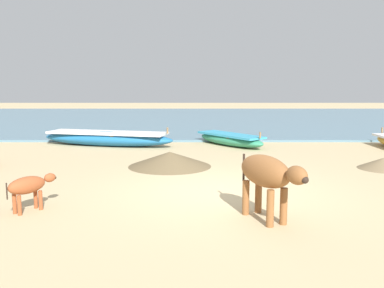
{
  "coord_description": "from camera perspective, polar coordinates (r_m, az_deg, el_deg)",
  "views": [
    {
      "loc": [
        -0.58,
        -8.06,
        2.14
      ],
      "look_at": [
        -0.56,
        2.57,
        0.6
      ],
      "focal_mm": 38.85,
      "sensor_mm": 36.0,
      "label": 1
    }
  ],
  "objects": [
    {
      "name": "ground",
      "position": [
        8.36,
        3.88,
        -6.61
      ],
      "size": [
        80.0,
        80.0,
        0.0
      ],
      "primitive_type": "plane",
      "color": "tan"
    },
    {
      "name": "sea_water",
      "position": [
        25.35,
        1.19,
        3.47
      ],
      "size": [
        60.0,
        20.0,
        0.08
      ],
      "primitive_type": "cube",
      "color": "slate",
      "rests_on": "ground"
    },
    {
      "name": "fishing_boat_1",
      "position": [
        14.79,
        -11.65,
        0.8
      ],
      "size": [
        4.88,
        2.14,
        0.7
      ],
      "rotation": [
        0.0,
        0.0,
        6.04
      ],
      "color": "#1E669E",
      "rests_on": "ground"
    },
    {
      "name": "fishing_boat_3",
      "position": [
        14.61,
        5.18,
        0.67
      ],
      "size": [
        2.51,
        2.94,
        0.6
      ],
      "rotation": [
        0.0,
        0.0,
        5.36
      ],
      "color": "#338C66",
      "rests_on": "ground"
    },
    {
      "name": "cow_adult_brown",
      "position": [
        6.59,
        10.13,
        -4.11
      ],
      "size": [
        0.97,
        1.52,
        1.03
      ],
      "rotation": [
        0.0,
        0.0,
        5.16
      ],
      "color": "brown",
      "rests_on": "ground"
    },
    {
      "name": "calf_near_rust",
      "position": [
        7.53,
        -21.62,
        -5.42
      ],
      "size": [
        0.7,
        0.83,
        0.6
      ],
      "rotation": [
        0.0,
        0.0,
        0.92
      ],
      "color": "#9E4C28",
      "rests_on": "ground"
    },
    {
      "name": "debris_pile_0",
      "position": [
        11.63,
        24.66,
        -2.41
      ],
      "size": [
        1.61,
        1.61,
        0.28
      ],
      "primitive_type": "cone",
      "rotation": [
        0.0,
        0.0,
        1.91
      ],
      "color": "#7A6647",
      "rests_on": "ground"
    },
    {
      "name": "debris_pile_1",
      "position": [
        10.88,
        -3.19,
        -2.08
      ],
      "size": [
        2.92,
        2.92,
        0.39
      ],
      "primitive_type": "cone",
      "rotation": [
        0.0,
        0.0,
        1.1
      ],
      "color": "brown",
      "rests_on": "ground"
    }
  ]
}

